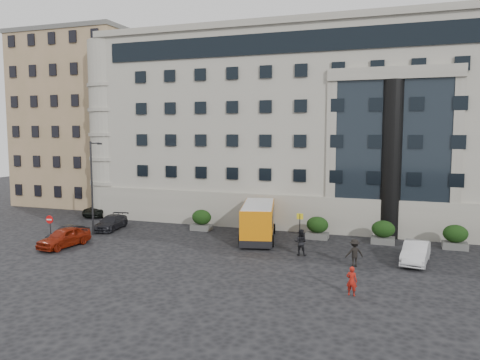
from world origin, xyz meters
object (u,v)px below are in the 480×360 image
object	(u,v)px
parked_car_c	(111,223)
parked_car_d	(101,209)
no_entry_sign	(50,224)
pedestrian_a	(352,281)
white_taxi	(416,252)
hedge_d	(383,232)
red_truck	(134,192)
hedge_c	(317,228)
pedestrian_c	(354,253)
minibus	(258,220)
parked_car_a	(64,237)
hedge_b	(257,224)
hedge_e	(455,237)
street_lamp	(92,184)
hedge_a	(202,220)
parked_car_b	(68,234)
bus_stop_sign	(300,224)
pedestrian_b	(301,242)

from	to	relation	value
parked_car_c	parked_car_d	bearing A→B (deg)	124.09
no_entry_sign	pedestrian_a	xyz separation A→B (m)	(23.42, -3.96, -0.85)
white_taxi	pedestrian_a	distance (m)	8.52
hedge_d	red_truck	size ratio (longest dim) A/B	0.31
hedge_c	pedestrian_c	distance (m)	8.02
minibus	parked_car_a	bearing A→B (deg)	-165.53
hedge_b	parked_car_d	xyz separation A→B (m)	(-18.20, 3.24, -0.27)
hedge_d	parked_car_d	distance (m)	28.78
parked_car_c	hedge_e	bearing A→B (deg)	-3.40
parked_car_a	hedge_b	bearing A→B (deg)	42.03
hedge_e	street_lamp	xyz separation A→B (m)	(-28.74, -4.80, 3.44)
hedge_c	hedge_e	world-z (taller)	same
street_lamp	minibus	bearing A→B (deg)	11.55
hedge_a	white_taxi	bearing A→B (deg)	-15.65
hedge_b	hedge_c	size ratio (longest dim) A/B	1.00
hedge_d	pedestrian_c	xyz separation A→B (m)	(-1.56, -7.15, -0.02)
hedge_a	minibus	world-z (taller)	minibus
minibus	pedestrian_c	size ratio (longest dim) A/B	4.14
hedge_b	parked_car_a	bearing A→B (deg)	-144.44
parked_car_b	parked_car_c	world-z (taller)	parked_car_c
hedge_b	parked_car_b	distance (m)	15.57
bus_stop_sign	pedestrian_c	xyz separation A→B (m)	(4.54, -4.35, -0.83)
hedge_c	red_truck	world-z (taller)	red_truck
hedge_c	parked_car_c	size ratio (longest dim) A/B	0.42
hedge_b	parked_car_b	xyz separation A→B (m)	(-13.63, -7.53, -0.31)
hedge_e	minibus	bearing A→B (deg)	-172.46
red_truck	parked_car_b	world-z (taller)	red_truck
street_lamp	red_truck	size ratio (longest dim) A/B	1.33
hedge_e	minibus	world-z (taller)	minibus
parked_car_a	white_taxi	size ratio (longest dim) A/B	0.99
red_truck	white_taxi	size ratio (longest dim) A/B	1.36
pedestrian_c	minibus	bearing A→B (deg)	-56.99
pedestrian_a	parked_car_d	bearing A→B (deg)	-21.96
hedge_e	white_taxi	world-z (taller)	hedge_e
bus_stop_sign	pedestrian_a	xyz separation A→B (m)	(4.92, -10.00, -0.92)
hedge_b	pedestrian_c	size ratio (longest dim) A/B	1.02
parked_car_d	pedestrian_b	world-z (taller)	pedestrian_b
pedestrian_b	pedestrian_c	world-z (taller)	pedestrian_b
hedge_e	bus_stop_sign	xyz separation A→B (m)	(-11.30, -2.80, 0.80)
street_lamp	red_truck	bearing A→B (deg)	109.66
hedge_a	hedge_c	xyz separation A→B (m)	(10.40, 0.00, 0.00)
hedge_c	parked_car_d	size ratio (longest dim) A/B	0.39
hedge_c	pedestrian_b	bearing A→B (deg)	-92.70
parked_car_b	white_taxi	xyz separation A→B (m)	(26.30, 2.52, 0.11)
hedge_c	no_entry_sign	xyz separation A→B (m)	(-19.40, -8.84, 0.72)
hedge_e	parked_car_b	size ratio (longest dim) A/B	0.49
hedge_a	parked_car_c	size ratio (longest dim) A/B	0.42
minibus	white_taxi	world-z (taller)	minibus
no_entry_sign	red_truck	size ratio (longest dim) A/B	0.39
hedge_b	pedestrian_c	world-z (taller)	hedge_b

